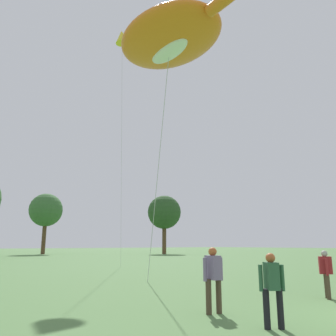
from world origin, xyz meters
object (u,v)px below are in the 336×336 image
at_px(person_redhead_woman, 213,275).
at_px(tree_shrub_far, 46,210).
at_px(small_kite_delta_white, 122,37).
at_px(big_show_kite, 173,37).
at_px(person_photographer, 326,271).
at_px(person_tall_center, 272,284).
at_px(tree_pine_center, 164,212).

distance_m(person_redhead_woman, tree_shrub_far, 57.52).
distance_m(person_redhead_woman, small_kite_delta_white, 23.36).
height_order(big_show_kite, person_photographer, big_show_kite).
bearing_deg(person_redhead_woman, small_kite_delta_white, -10.63).
distance_m(person_tall_center, tree_shrub_far, 59.35).
height_order(person_tall_center, tree_pine_center, tree_pine_center).
height_order(person_photographer, small_kite_delta_white, small_kite_delta_white).
bearing_deg(person_redhead_woman, person_photographer, -85.59).
bearing_deg(person_tall_center, person_photographer, -38.65).
relative_size(person_redhead_woman, tree_shrub_far, 0.15).
relative_size(person_photographer, person_redhead_woman, 0.93).
distance_m(small_kite_delta_white, tree_shrub_far, 42.21).
bearing_deg(big_show_kite, tree_pine_center, -34.43).
bearing_deg(person_photographer, tree_shrub_far, -47.72).
xyz_separation_m(small_kite_delta_white, tree_shrub_far, (8.89, 40.00, -10.13)).
distance_m(big_show_kite, tree_pine_center, 50.54).
relative_size(person_tall_center, tree_shrub_far, 0.14).
xyz_separation_m(person_tall_center, tree_shrub_far, (15.05, 57.03, 6.65)).
height_order(big_show_kite, person_tall_center, big_show_kite).
bearing_deg(big_show_kite, person_redhead_woman, 157.00).
bearing_deg(person_tall_center, small_kite_delta_white, 15.68).
bearing_deg(person_redhead_woman, tree_shrub_far, -4.23).
xyz_separation_m(person_photographer, tree_shrub_far, (10.31, 55.69, 6.66)).
height_order(big_show_kite, tree_pine_center, big_show_kite).
relative_size(small_kite_delta_white, tree_shrub_far, 1.75).
bearing_deg(big_show_kite, person_tall_center, 163.10).
xyz_separation_m(person_tall_center, small_kite_delta_white, (6.15, 17.03, 16.79)).
relative_size(small_kite_delta_white, tree_pine_center, 1.76).
bearing_deg(tree_pine_center, person_redhead_woman, -126.53).
height_order(big_show_kite, small_kite_delta_white, small_kite_delta_white).
xyz_separation_m(tree_pine_center, tree_shrub_far, (-17.71, 11.18, 0.18)).
bearing_deg(tree_shrub_far, person_photographer, -100.49).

